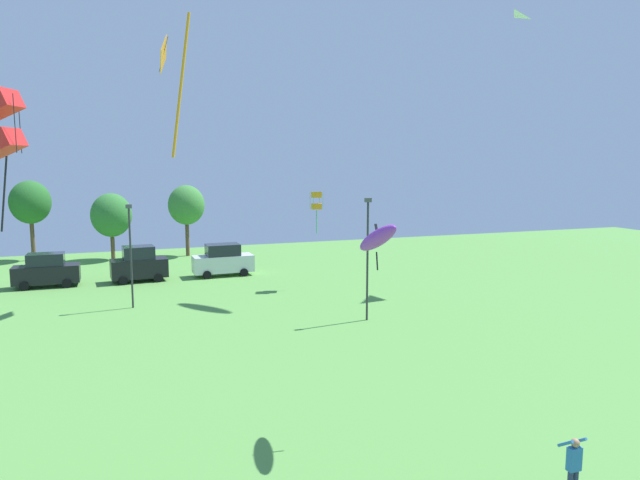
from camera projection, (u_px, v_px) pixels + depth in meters
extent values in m
cube|color=#2D6BB2|center=(574.00, 459.00, 14.77)|extent=(0.36, 0.20, 0.64)
sphere|color=#A87A5B|center=(575.00, 443.00, 14.71)|extent=(0.23, 0.23, 0.23)
cylinder|color=#2D6BB2|center=(565.00, 444.00, 14.74)|extent=(0.08, 0.51, 0.39)
cylinder|color=#2D6BB2|center=(579.00, 441.00, 14.88)|extent=(0.08, 0.51, 0.39)
cylinder|color=orange|center=(181.00, 86.00, 9.94)|extent=(0.40, 0.10, 2.48)
pyramid|color=white|center=(531.00, 29.00, 39.77)|extent=(2.08, 2.18, 0.51)
cube|color=orange|center=(316.00, 195.00, 39.98)|extent=(0.95, 0.96, 0.44)
cube|color=orange|center=(316.00, 206.00, 40.09)|extent=(0.95, 0.96, 0.44)
cylinder|color=green|center=(313.00, 201.00, 39.59)|extent=(0.02, 0.02, 1.23)
cylinder|color=green|center=(323.00, 201.00, 39.83)|extent=(0.02, 0.02, 1.23)
cylinder|color=green|center=(310.00, 200.00, 40.25)|extent=(0.02, 0.02, 1.23)
cylinder|color=green|center=(319.00, 200.00, 40.48)|extent=(0.02, 0.02, 1.23)
cylinder|color=green|center=(316.00, 222.00, 40.23)|extent=(0.14, 0.28, 1.64)
ellipsoid|color=purple|center=(377.00, 238.00, 18.22)|extent=(0.67, 2.40, 1.41)
cube|color=black|center=(377.00, 234.00, 18.20)|extent=(0.09, 0.31, 0.62)
cylinder|color=black|center=(377.00, 261.00, 18.32)|extent=(0.06, 0.13, 0.59)
cube|color=orange|center=(163.00, 54.00, 35.19)|extent=(0.51, 2.44, 2.44)
cylinder|color=black|center=(163.00, 54.00, 35.17)|extent=(0.63, 0.03, 2.18)
cube|color=red|center=(0.00, 143.00, 14.54)|extent=(1.26, 1.19, 0.80)
cylinder|color=black|center=(15.00, 123.00, 14.22)|extent=(0.02, 0.02, 1.46)
cylinder|color=black|center=(20.00, 125.00, 15.01)|extent=(0.02, 0.02, 1.46)
cylinder|color=black|center=(4.00, 194.00, 14.71)|extent=(0.32, 0.17, 1.96)
cube|color=black|center=(47.00, 274.00, 40.75)|extent=(4.43, 1.74, 1.24)
cube|color=#1E232D|center=(46.00, 259.00, 40.61)|extent=(2.44, 1.59, 0.87)
cylinder|color=black|center=(67.00, 283.00, 40.49)|extent=(0.64, 0.22, 0.64)
cylinder|color=black|center=(69.00, 279.00, 42.09)|extent=(0.64, 0.22, 0.64)
cylinder|color=black|center=(24.00, 286.00, 39.59)|extent=(0.64, 0.22, 0.64)
cylinder|color=black|center=(28.00, 281.00, 41.18)|extent=(0.64, 0.22, 0.64)
cube|color=black|center=(139.00, 268.00, 42.71)|extent=(4.17, 2.19, 1.38)
cube|color=#1E232D|center=(138.00, 253.00, 42.55)|extent=(2.35, 1.90, 0.97)
cylinder|color=black|center=(159.00, 278.00, 42.45)|extent=(0.65, 0.27, 0.64)
cylinder|color=black|center=(155.00, 274.00, 44.16)|extent=(0.65, 0.27, 0.64)
cylinder|color=black|center=(123.00, 281.00, 41.44)|extent=(0.65, 0.27, 0.64)
cylinder|color=black|center=(121.00, 276.00, 43.15)|extent=(0.65, 0.27, 0.64)
cube|color=silver|center=(223.00, 263.00, 44.89)|extent=(4.70, 1.97, 1.29)
cube|color=#1E232D|center=(223.00, 250.00, 44.74)|extent=(2.60, 1.77, 0.91)
cylinder|color=black|center=(244.00, 272.00, 44.64)|extent=(0.65, 0.24, 0.64)
cylinder|color=black|center=(238.00, 268.00, 46.35)|extent=(0.65, 0.24, 0.64)
cylinder|color=black|center=(207.00, 275.00, 43.60)|extent=(0.65, 0.24, 0.64)
cylinder|color=black|center=(203.00, 271.00, 45.31)|extent=(0.65, 0.24, 0.64)
cylinder|color=#2D2D33|center=(367.00, 262.00, 31.77)|extent=(0.12, 0.12, 6.66)
cube|color=#4C4C51|center=(368.00, 200.00, 31.31)|extent=(0.36, 0.20, 0.24)
cylinder|color=#2D2D33|center=(131.00, 259.00, 34.56)|extent=(0.12, 0.12, 6.11)
cube|color=#4C4C51|center=(129.00, 206.00, 34.14)|extent=(0.36, 0.20, 0.24)
cylinder|color=brown|center=(33.00, 239.00, 51.93)|extent=(0.36, 0.36, 3.99)
ellipsoid|color=#286628|center=(30.00, 202.00, 51.49)|extent=(3.55, 3.55, 3.90)
cylinder|color=brown|center=(113.00, 245.00, 52.30)|extent=(0.36, 0.36, 2.76)
ellipsoid|color=#337533|center=(111.00, 215.00, 51.94)|extent=(3.62, 3.62, 3.99)
cylinder|color=brown|center=(187.00, 237.00, 54.47)|extent=(0.36, 0.36, 3.61)
ellipsoid|color=#3D7F38|center=(186.00, 205.00, 54.06)|extent=(3.42, 3.42, 3.76)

